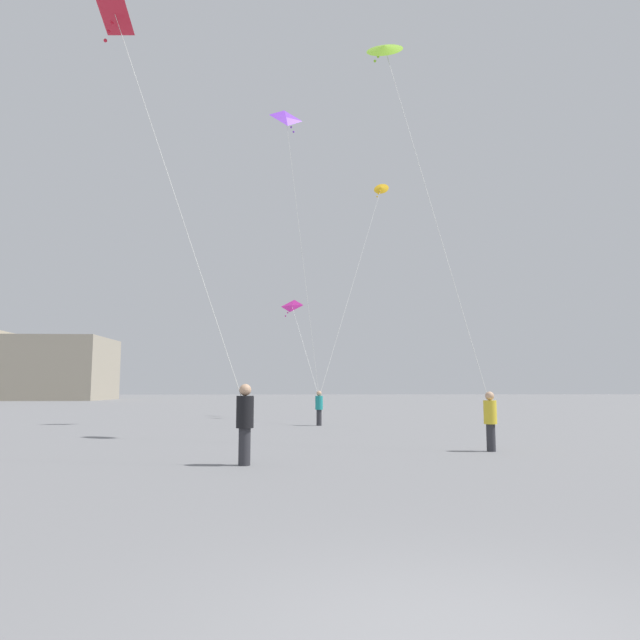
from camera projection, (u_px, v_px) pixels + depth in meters
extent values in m
cylinder|color=#2D2D33|center=(491.00, 438.00, 16.34)|extent=(0.25, 0.25, 0.75)
cylinder|color=yellow|center=(490.00, 412.00, 16.42)|extent=(0.36, 0.36, 0.66)
sphere|color=tan|center=(490.00, 396.00, 16.47)|extent=(0.25, 0.25, 0.25)
cylinder|color=#2D2D33|center=(244.00, 447.00, 13.42)|extent=(0.28, 0.28, 0.84)
cylinder|color=black|center=(245.00, 412.00, 13.51)|extent=(0.40, 0.40, 0.73)
sphere|color=tan|center=(245.00, 390.00, 13.57)|extent=(0.28, 0.28, 0.28)
cylinder|color=#2D2D33|center=(319.00, 418.00, 27.43)|extent=(0.24, 0.24, 0.74)
cylinder|color=teal|center=(319.00, 403.00, 27.51)|extent=(0.35, 0.35, 0.64)
sphere|color=tan|center=(319.00, 393.00, 27.56)|extent=(0.24, 0.24, 0.24)
pyramid|color=purple|center=(286.00, 118.00, 29.39)|extent=(1.35, 0.85, 0.77)
sphere|color=purple|center=(289.00, 123.00, 29.46)|extent=(0.10, 0.10, 0.10)
sphere|color=purple|center=(291.00, 127.00, 29.50)|extent=(0.10, 0.10, 0.10)
sphere|color=purple|center=(294.00, 132.00, 29.54)|extent=(0.10, 0.10, 0.10)
cylinder|color=silver|center=(302.00, 253.00, 28.48)|extent=(1.66, 0.39, 13.92)
pyramid|color=red|center=(116.00, 13.00, 16.42)|extent=(1.47, 1.84, 0.72)
sphere|color=red|center=(112.00, 23.00, 16.47)|extent=(0.10, 0.10, 0.10)
sphere|color=red|center=(108.00, 32.00, 16.53)|extent=(0.10, 0.10, 0.10)
sphere|color=red|center=(105.00, 41.00, 16.59)|extent=(0.10, 0.10, 0.10)
cylinder|color=silver|center=(174.00, 192.00, 14.96)|extent=(3.95, 1.88, 10.88)
pyramid|color=#D12899|center=(292.00, 306.00, 37.10)|extent=(1.23, 0.97, 0.65)
sphere|color=#D12899|center=(290.00, 309.00, 37.12)|extent=(0.10, 0.10, 0.10)
sphere|color=#D12899|center=(288.00, 313.00, 37.12)|extent=(0.10, 0.10, 0.10)
sphere|color=#D12899|center=(285.00, 316.00, 37.12)|extent=(0.10, 0.10, 0.10)
cylinder|color=silver|center=(304.00, 345.00, 32.33)|extent=(1.28, 9.09, 5.62)
cone|color=#8CD12D|center=(385.00, 48.00, 21.87)|extent=(1.57, 1.33, 1.12)
sphere|color=#8CD12D|center=(381.00, 52.00, 21.79)|extent=(0.10, 0.10, 0.10)
sphere|color=#8CD12D|center=(378.00, 57.00, 21.71)|extent=(0.10, 0.10, 0.10)
sphere|color=#8CD12D|center=(375.00, 61.00, 21.63)|extent=(0.10, 0.10, 0.10)
cylinder|color=silver|center=(430.00, 201.00, 19.16)|extent=(2.17, 4.08, 13.09)
cone|color=yellow|center=(381.00, 188.00, 35.06)|extent=(1.02, 0.81, 0.82)
sphere|color=yellow|center=(380.00, 191.00, 34.93)|extent=(0.10, 0.10, 0.10)
sphere|color=yellow|center=(379.00, 194.00, 34.81)|extent=(0.10, 0.10, 0.10)
sphere|color=yellow|center=(377.00, 197.00, 34.68)|extent=(0.10, 0.10, 0.10)
cylinder|color=silver|center=(354.00, 280.00, 31.30)|extent=(4.05, 5.97, 12.35)
cube|color=#A39984|center=(42.00, 369.00, 84.73)|extent=(18.61, 13.33, 8.96)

